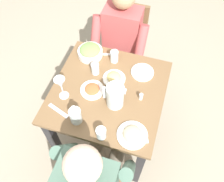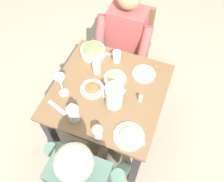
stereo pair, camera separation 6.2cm
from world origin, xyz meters
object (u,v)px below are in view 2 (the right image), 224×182
(plate_rice_curry, at_px, (92,88))
(water_glass_by_pitcher, at_px, (117,57))
(water_pitcher, at_px, (114,96))
(plate_yoghurt, at_px, (144,73))
(diner_near, at_px, (123,46))
(water_glass_far_left, at_px, (97,68))
(plate_fries, at_px, (115,78))
(plate_beans, at_px, (129,136))
(salad_bowl, at_px, (93,51))
(water_glass_far_right, at_px, (98,132))
(wine_glass, at_px, (61,82))
(salt_shaker, at_px, (140,98))
(chair_near, at_px, (129,42))
(oil_carafe, at_px, (73,114))
(diner_far, at_px, (89,170))
(dining_table, at_px, (108,100))

(plate_rice_curry, xyz_separation_m, water_glass_by_pitcher, (-0.07, -0.32, 0.04))
(water_pitcher, distance_m, plate_yoghurt, 0.35)
(diner_near, xyz_separation_m, water_glass_far_left, (0.06, 0.43, 0.14))
(plate_fries, bearing_deg, plate_yoghurt, -147.14)
(plate_beans, bearing_deg, salad_bowl, -49.02)
(plate_beans, bearing_deg, water_glass_far_right, 18.22)
(plate_fries, height_order, wine_glass, wine_glass)
(wine_glass, xyz_separation_m, salt_shaker, (-0.53, -0.14, -0.11))
(water_glass_far_left, bearing_deg, chair_near, -95.72)
(plate_yoghurt, distance_m, oil_carafe, 0.62)
(oil_carafe, bearing_deg, water_glass_far_right, 163.37)
(chair_near, distance_m, diner_far, 1.34)
(wine_glass, bearing_deg, water_pitcher, -172.53)
(diner_far, xyz_separation_m, plate_yoghurt, (-0.11, -0.79, 0.11))
(chair_near, distance_m, diner_near, 0.25)
(water_glass_by_pitcher, relative_size, oil_carafe, 0.61)
(chair_near, relative_size, plate_fries, 5.02)
(wine_glass, bearing_deg, plate_fries, -140.17)
(chair_near, bearing_deg, diner_near, 90.00)
(dining_table, height_order, diner_far, diner_far)
(dining_table, relative_size, diner_near, 0.71)
(diner_far, height_order, plate_rice_curry, diner_far)
(diner_far, bearing_deg, water_glass_by_pitcher, -81.16)
(dining_table, height_order, water_pitcher, water_pitcher)
(plate_yoghurt, height_order, wine_glass, wine_glass)
(plate_rice_curry, relative_size, oil_carafe, 1.06)
(diner_far, xyz_separation_m, wine_glass, (0.38, -0.42, 0.24))
(dining_table, xyz_separation_m, plate_beans, (-0.26, 0.29, 0.15))
(plate_rice_curry, relative_size, water_glass_far_left, 1.82)
(salt_shaker, bearing_deg, plate_beans, 92.67)
(plate_rice_curry, height_order, water_glass_by_pitcher, water_glass_by_pitcher)
(water_glass_by_pitcher, bearing_deg, oil_carafe, 81.58)
(plate_fries, bearing_deg, diner_far, 96.71)
(plate_fries, xyz_separation_m, plate_beans, (-0.25, 0.40, -0.00))
(dining_table, height_order, oil_carafe, oil_carafe)
(plate_rice_curry, bearing_deg, dining_table, -161.62)
(plate_fries, bearing_deg, plate_rice_curry, 50.50)
(water_glass_far_right, bearing_deg, chair_near, -82.42)
(plate_beans, bearing_deg, water_glass_by_pitcher, -62.66)
(water_glass_far_right, bearing_deg, water_glass_far_left, -66.25)
(diner_near, xyz_separation_m, salt_shaker, (-0.32, 0.56, 0.12))
(plate_rice_curry, bearing_deg, plate_yoghurt, -139.09)
(water_pitcher, relative_size, water_glass_by_pitcher, 1.89)
(water_pitcher, bearing_deg, oil_carafe, 44.46)
(diner_far, relative_size, salad_bowl, 5.77)
(plate_fries, bearing_deg, wine_glass, 39.83)
(plate_yoghurt, bearing_deg, water_glass_far_left, 16.98)
(diner_far, relative_size, oil_carafe, 7.00)
(dining_table, xyz_separation_m, salad_bowl, (0.24, -0.29, 0.18))
(plate_fries, relative_size, plate_yoghurt, 0.97)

